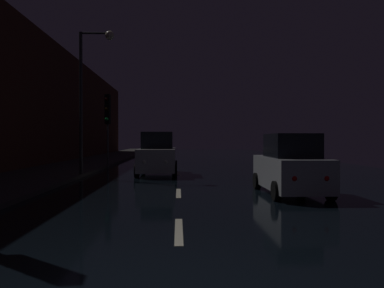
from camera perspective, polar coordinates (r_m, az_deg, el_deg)
ground at (r=29.05m, az=-2.09°, el=-2.98°), size 26.09×84.00×0.02m
sidewalk_left at (r=29.84m, az=-15.37°, el=-2.74°), size 4.40×84.00×0.15m
building_facade_left at (r=27.32m, az=-22.45°, el=6.32°), size 0.80×63.00×9.11m
lane_centerline at (r=13.69m, az=-2.06°, el=-7.00°), size 0.16×15.12×0.01m
traffic_light_far_left at (r=24.77m, az=-12.70°, el=4.35°), size 0.35×0.47×4.74m
streetlamp_overhead at (r=19.17m, az=-15.17°, el=9.35°), size 1.70×0.44×7.14m
car_approaching_headlights at (r=19.76m, az=-5.26°, el=-1.70°), size 2.05×4.43×2.23m
car_parked_right_near at (r=13.00m, az=14.71°, el=-3.34°), size 1.86×4.03×2.03m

